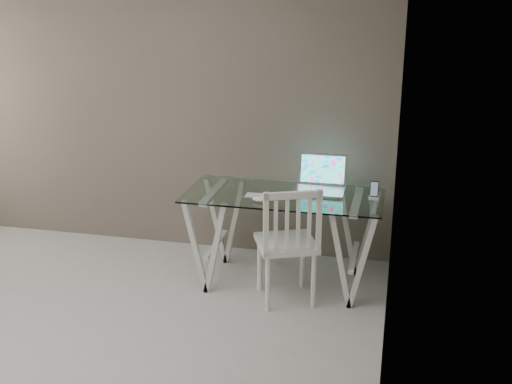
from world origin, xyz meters
TOP-DOWN VIEW (x-y plane):
  - desk at (1.18, 1.65)m, footprint 1.50×0.70m
  - chair at (1.28, 1.34)m, footprint 0.55×0.55m
  - laptop at (1.44, 1.83)m, footprint 0.38×0.32m
  - keyboard at (1.03, 1.56)m, footprint 0.26×0.11m
  - mouse at (1.05, 1.45)m, footprint 0.12×0.07m
  - phone_dock at (1.85, 1.70)m, footprint 0.07×0.07m

SIDE VIEW (x-z plane):
  - desk at x=1.18m, z-range 0.01..0.76m
  - chair at x=1.28m, z-range 0.05..0.97m
  - keyboard at x=1.03m, z-range 0.75..0.75m
  - mouse at x=1.05m, z-range 0.75..0.78m
  - phone_dock at x=1.85m, z-range 0.72..0.85m
  - laptop at x=1.44m, z-range 0.68..0.94m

